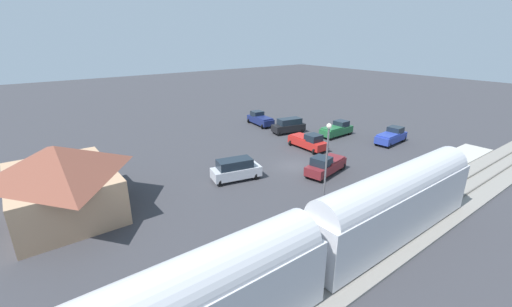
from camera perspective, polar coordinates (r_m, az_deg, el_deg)
The scene contains 15 objects.
ground_plane at distance 36.87m, azimuth 6.84°, elevation -2.22°, with size 200.00×200.00×0.00m, color #38383D.
railway_track at distance 29.52m, azimuth 26.29°, elevation -9.97°, with size 4.80×70.00×0.30m.
platform at distance 31.12m, azimuth 19.79°, elevation -7.35°, with size 3.20×46.00×0.30m.
passenger_train at distance 19.02m, azimuth 9.55°, elevation -15.39°, with size 2.93×33.09×4.98m.
station_building at distance 30.35m, azimuth -30.85°, elevation -3.82°, with size 10.87×8.18×5.79m.
pedestrian_on_platform at distance 31.46m, azimuth 22.22°, elevation -5.09°, with size 0.36×0.36×1.71m.
pedestrian_waiting_far at distance 30.08m, azimuth 19.38°, elevation -5.86°, with size 0.36×0.36×1.71m.
pickup_maroon at distance 34.95m, azimuth 12.00°, elevation -1.97°, with size 3.00×5.68×2.14m.
suv_black at distance 49.21m, azimuth 5.73°, elevation 4.88°, with size 2.88×5.19×2.22m.
pickup_green at distance 48.84m, azimuth 13.91°, elevation 4.13°, with size 2.14×5.46×2.14m.
pickup_blue at distance 47.75m, azimuth 22.52°, elevation 2.83°, with size 2.43×5.55×2.14m.
pickup_red at distance 42.41m, azimuth 9.05°, elevation 2.11°, with size 5.44×2.57×2.14m.
pickup_navy at distance 53.45m, azimuth 0.71°, elevation 6.04°, with size 5.59×2.95×2.14m.
suv_silver at distance 32.87m, azimuth -3.56°, elevation -2.75°, with size 2.96×5.21×2.22m.
light_pole_near_platform at distance 28.38m, azimuth 12.27°, elevation 0.22°, with size 0.44×0.44×6.96m.
Camera 1 is at (-24.33, 24.06, 13.73)m, focal length 22.98 mm.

